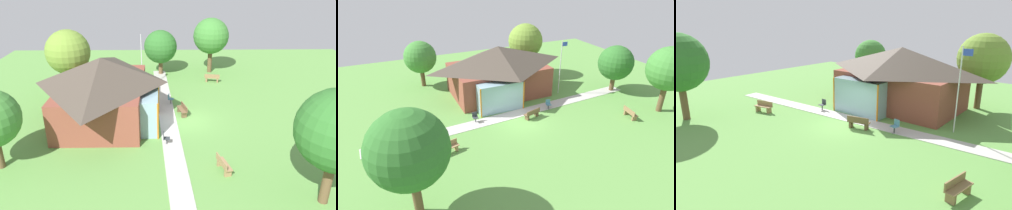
{
  "view_description": "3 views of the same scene",
  "coord_description": "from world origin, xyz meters",
  "views": [
    {
      "loc": [
        -22.76,
        1.71,
        11.25
      ],
      "look_at": [
        0.31,
        1.32,
        1.16
      ],
      "focal_mm": 35.28,
      "sensor_mm": 36.0,
      "label": 1
    },
    {
      "loc": [
        -9.86,
        -18.33,
        11.97
      ],
      "look_at": [
        -0.71,
        1.64,
        0.93
      ],
      "focal_mm": 30.4,
      "sensor_mm": 36.0,
      "label": 2
    },
    {
      "loc": [
        11.86,
        -13.86,
        6.85
      ],
      "look_at": [
        -0.99,
        1.1,
        1.0
      ],
      "focal_mm": 30.75,
      "sensor_mm": 36.0,
      "label": 3
    }
  ],
  "objects": [
    {
      "name": "bench_mid_left",
      "position": [
        -6.7,
        -1.78,
        0.4
      ],
      "size": [
        1.56,
        0.77,
        0.84
      ],
      "rotation": [
        0.0,
        0.0,
        3.37
      ],
      "color": "#9E7A51",
      "rests_on": "ground_plane"
    },
    {
      "name": "bench_lawn_far_right",
      "position": [
        8.76,
        -3.28,
        0.4
      ],
      "size": [
        0.71,
        1.56,
        0.84
      ],
      "rotation": [
        0.0,
        0.0,
        4.53
      ],
      "color": "olive",
      "rests_on": "ground_plane"
    },
    {
      "name": "tree_behind_pavilion_right",
      "position": [
        5.53,
        9.96,
        3.96
      ],
      "size": [
        3.88,
        3.88,
        5.93
      ],
      "color": "brown",
      "rests_on": "ground_plane"
    },
    {
      "name": "ground_plane",
      "position": [
        0.0,
        0.0,
        0.0
      ],
      "size": [
        44.0,
        44.0,
        0.0
      ],
      "primitive_type": "plane",
      "color": "#609947"
    },
    {
      "name": "bench_rear_near_path",
      "position": [
        1.07,
        0.14,
        0.4
      ],
      "size": [
        1.56,
        0.81,
        0.84
      ],
      "rotation": [
        0.0,
        0.0,
        0.26
      ],
      "color": "brown",
      "rests_on": "ground_plane"
    },
    {
      "name": "flagpole",
      "position": [
        6.08,
        3.6,
        2.98
      ],
      "size": [
        0.64,
        0.08,
        5.4
      ],
      "color": "silver",
      "rests_on": "ground_plane"
    },
    {
      "name": "tree_lawn_corner",
      "position": [
        -9.45,
        -6.41,
        4.06
      ],
      "size": [
        4.02,
        4.02,
        6.1
      ],
      "color": "brown",
      "rests_on": "ground_plane"
    },
    {
      "name": "patio_chair_lawn_spare",
      "position": [
        3.27,
        1.08,
        0.42
      ],
      "size": [
        0.53,
        0.53,
        0.86
      ],
      "rotation": [
        0.0,
        0.0,
        2.92
      ],
      "color": "teal",
      "rests_on": "ground_plane"
    },
    {
      "name": "footpath",
      "position": [
        0.0,
        1.33,
        0.01
      ],
      "size": [
        24.9,
        2.82,
        0.03
      ],
      "primitive_type": "cube",
      "rotation": [
        0.0,
        0.0,
        0.06
      ],
      "color": "#BCB7B2",
      "rests_on": "ground_plane"
    },
    {
      "name": "pavilion",
      "position": [
        0.49,
        6.1,
        2.52
      ],
      "size": [
        10.04,
        7.76,
        4.83
      ],
      "color": "brown",
      "rests_on": "ground_plane"
    },
    {
      "name": "patio_chair_west",
      "position": [
        -3.58,
        1.54,
        0.42
      ],
      "size": [
        0.46,
        0.46,
        0.86
      ],
      "rotation": [
        0.0,
        0.0,
        3.11
      ],
      "color": "#33383D",
      "rests_on": "ground_plane"
    },
    {
      "name": "tree_behind_pavilion_left",
      "position": [
        -6.07,
        11.33,
        3.17
      ],
      "size": [
        3.32,
        3.32,
        4.85
      ],
      "color": "brown",
      "rests_on": "ground_plane"
    }
  ]
}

